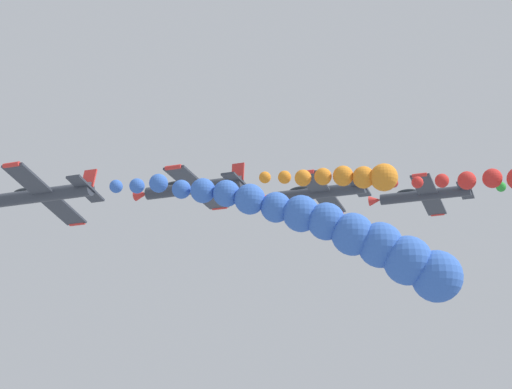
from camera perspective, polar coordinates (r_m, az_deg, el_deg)
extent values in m
cylinder|color=#333842|center=(67.85, -14.40, -0.04)|extent=(1.34, 9.00, 1.34)
cube|color=#333842|center=(67.57, -14.14, -0.08)|extent=(8.96, 1.90, 2.46)
cylinder|color=red|center=(64.55, -16.36, 1.96)|extent=(0.44, 1.40, 0.44)
cylinder|color=red|center=(70.75, -12.12, -1.94)|extent=(0.44, 1.40, 0.44)
cube|color=#333842|center=(65.64, -11.56, 0.37)|extent=(3.73, 1.20, 1.12)
cube|color=red|center=(66.03, -11.34, 1.06)|extent=(0.53, 1.10, 1.58)
ellipsoid|color=black|center=(69.13, -15.52, 0.15)|extent=(0.95, 2.20, 0.88)
sphere|color=blue|center=(64.11, -9.54, 0.55)|extent=(1.02, 1.02, 1.02)
sphere|color=blue|center=(63.26, -8.13, 0.58)|extent=(1.16, 1.16, 1.16)
sphere|color=blue|center=(62.54, -6.67, 0.77)|extent=(1.42, 1.42, 1.42)
sphere|color=blue|center=(61.82, -5.12, 0.36)|extent=(1.42, 1.42, 1.42)
sphere|color=blue|center=(60.97, -3.65, 0.27)|extent=(1.84, 1.84, 1.84)
sphere|color=blue|center=(60.38, -2.04, 0.08)|extent=(1.98, 1.98, 1.98)
sphere|color=blue|center=(59.70, -0.42, -0.32)|extent=(2.23, 2.23, 2.23)
sphere|color=blue|center=(59.45, 1.37, -0.88)|extent=(2.21, 2.21, 2.21)
sphere|color=blue|center=(59.04, 3.10, -1.31)|extent=(2.64, 2.64, 2.64)
sphere|color=blue|center=(58.58, 4.83, -1.84)|extent=(2.67, 2.67, 2.67)
sphere|color=blue|center=(58.19, 6.62, -2.71)|extent=(2.99, 2.99, 2.99)
sphere|color=blue|center=(58.20, 8.49, -3.43)|extent=(3.18, 3.18, 3.18)
sphere|color=blue|center=(57.93, 10.33, -4.46)|extent=(3.41, 3.41, 3.41)
sphere|color=blue|center=(58.17, 12.26, -5.48)|extent=(3.57, 3.57, 3.57)
cylinder|color=#333842|center=(71.89, -4.29, 0.45)|extent=(1.21, 9.00, 1.21)
cone|color=red|center=(74.20, -7.82, 0.00)|extent=(1.15, 1.20, 1.15)
cube|color=#333842|center=(71.68, -4.00, 0.41)|extent=(9.17, 1.90, 1.13)
cylinder|color=red|center=(67.95, -5.67, 1.86)|extent=(0.40, 1.40, 0.40)
cylinder|color=red|center=(75.51, -2.50, -0.90)|extent=(0.40, 1.40, 0.40)
cube|color=#333842|center=(70.30, -1.35, 0.85)|extent=(3.80, 1.20, 0.57)
cube|color=red|center=(70.63, -1.24, 1.54)|extent=(0.30, 1.10, 1.61)
ellipsoid|color=black|center=(72.86, -5.53, 0.65)|extent=(0.87, 2.20, 0.78)
sphere|color=orange|center=(69.28, 0.61, 1.18)|extent=(0.99, 0.99, 0.99)
sphere|color=orange|center=(68.96, 1.96, 1.19)|extent=(1.10, 1.10, 1.10)
sphere|color=orange|center=(68.29, 3.23, 1.14)|extent=(1.39, 1.39, 1.39)
sphere|color=orange|center=(68.04, 4.60, 1.23)|extent=(1.43, 1.43, 1.43)
sphere|color=orange|center=(67.79, 5.97, 1.27)|extent=(1.68, 1.68, 1.68)
sphere|color=orange|center=(67.52, 7.36, 1.17)|extent=(1.81, 1.81, 1.81)
sphere|color=orange|center=(67.22, 8.74, 1.17)|extent=(2.25, 2.25, 2.25)
cylinder|color=#333842|center=(78.09, 4.27, 0.12)|extent=(1.24, 9.00, 1.24)
cone|color=red|center=(79.71, 0.78, -0.28)|extent=(1.18, 1.20, 1.18)
cube|color=#333842|center=(77.94, 4.55, 0.09)|extent=(9.13, 1.90, 1.47)
cylinder|color=red|center=(74.00, 3.48, 1.53)|extent=(0.41, 1.40, 0.41)
cylinder|color=red|center=(81.94, 5.53, -1.21)|extent=(0.41, 1.40, 0.41)
cube|color=#333842|center=(77.06, 7.11, 0.48)|extent=(3.79, 1.20, 0.71)
cube|color=red|center=(77.43, 7.18, 1.10)|extent=(0.36, 1.10, 1.60)
ellipsoid|color=black|center=(78.84, 3.04, 0.31)|extent=(0.89, 2.20, 0.81)
sphere|color=red|center=(76.28, 9.37, 0.78)|extent=(0.87, 0.87, 0.87)
sphere|color=red|center=(75.88, 10.97, 0.82)|extent=(1.07, 1.07, 1.07)
sphere|color=red|center=(75.59, 12.59, 0.93)|extent=(1.26, 1.26, 1.26)
sphere|color=red|center=(75.20, 14.21, 0.94)|extent=(1.63, 1.63, 1.63)
sphere|color=red|center=(75.09, 15.85, 1.07)|extent=(1.72, 1.72, 1.72)
cylinder|color=#333842|center=(85.18, 11.47, -0.04)|extent=(1.27, 9.00, 1.27)
cone|color=red|center=(86.18, 8.14, -0.41)|extent=(1.20, 1.20, 1.20)
cube|color=#333842|center=(85.07, 11.74, -0.07)|extent=(9.11, 1.90, 1.68)
cylinder|color=red|center=(81.03, 11.11, 1.31)|extent=(0.41, 1.40, 0.41)
cylinder|color=red|center=(89.17, 12.31, -1.32)|extent=(0.41, 1.40, 0.41)
cube|color=#333842|center=(84.63, 14.12, 0.29)|extent=(3.78, 1.20, 0.80)
cube|color=red|center=(85.03, 14.16, 0.85)|extent=(0.40, 1.10, 1.60)
ellipsoid|color=black|center=(85.72, 10.28, 0.13)|extent=(0.90, 2.20, 0.82)
sphere|color=green|center=(84.31, 16.39, 0.51)|extent=(0.99, 0.99, 0.99)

